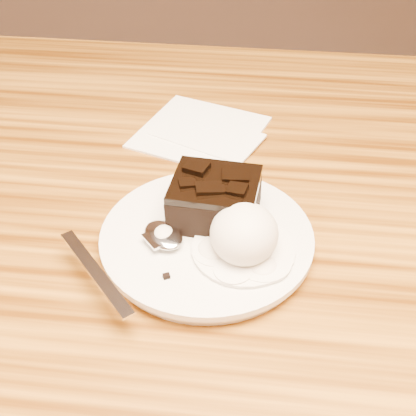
# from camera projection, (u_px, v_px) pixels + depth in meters

# --- Properties ---
(dining_table) EXTENTS (1.20, 0.80, 0.75)m
(dining_table) POSITION_uv_depth(u_px,v_px,m) (193.00, 399.00, 0.83)
(dining_table) COLOR #482406
(dining_table) RESTS_ON floor
(plate) EXTENTS (0.20, 0.20, 0.02)m
(plate) POSITION_uv_depth(u_px,v_px,m) (207.00, 240.00, 0.54)
(plate) COLOR white
(plate) RESTS_ON dining_table
(brownie) EXTENTS (0.09, 0.08, 0.04)m
(brownie) POSITION_uv_depth(u_px,v_px,m) (215.00, 202.00, 0.54)
(brownie) COLOR black
(brownie) RESTS_ON plate
(ice_cream_scoop) EXTENTS (0.06, 0.07, 0.05)m
(ice_cream_scoop) POSITION_uv_depth(u_px,v_px,m) (244.00, 234.00, 0.50)
(ice_cream_scoop) COLOR silver
(ice_cream_scoop) RESTS_ON plate
(melt_puddle) EXTENTS (0.10, 0.10, 0.00)m
(melt_puddle) POSITION_uv_depth(u_px,v_px,m) (243.00, 250.00, 0.51)
(melt_puddle) COLOR white
(melt_puddle) RESTS_ON plate
(spoon) EXTENTS (0.14, 0.16, 0.01)m
(spoon) POSITION_uv_depth(u_px,v_px,m) (164.00, 236.00, 0.52)
(spoon) COLOR silver
(spoon) RESTS_ON plate
(napkin) EXTENTS (0.18, 0.18, 0.01)m
(napkin) POSITION_uv_depth(u_px,v_px,m) (200.00, 131.00, 0.70)
(napkin) COLOR white
(napkin) RESTS_ON dining_table
(crumb_a) EXTENTS (0.01, 0.01, 0.00)m
(crumb_a) POSITION_uv_depth(u_px,v_px,m) (166.00, 276.00, 0.49)
(crumb_a) COLOR black
(crumb_a) RESTS_ON plate
(crumb_b) EXTENTS (0.01, 0.01, 0.00)m
(crumb_b) POSITION_uv_depth(u_px,v_px,m) (232.00, 241.00, 0.52)
(crumb_b) COLOR black
(crumb_b) RESTS_ON plate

